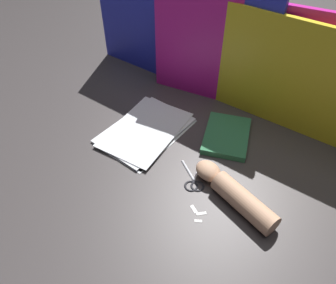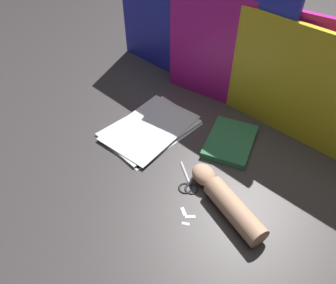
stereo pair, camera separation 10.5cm
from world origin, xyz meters
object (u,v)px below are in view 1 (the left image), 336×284
paper_stack (146,130)px  hand_forearm (235,194)px  book_closed (227,136)px  scissors (194,180)px

paper_stack → hand_forearm: hand_forearm is taller
paper_stack → book_closed: bearing=29.7°
hand_forearm → book_closed: bearing=123.6°
paper_stack → hand_forearm: (0.41, -0.08, 0.03)m
paper_stack → scissors: size_ratio=2.52×
scissors → hand_forearm: bearing=2.9°
paper_stack → hand_forearm: bearing=-11.4°
scissors → hand_forearm: 0.14m
book_closed → scissors: book_closed is taller
paper_stack → book_closed: book_closed is taller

